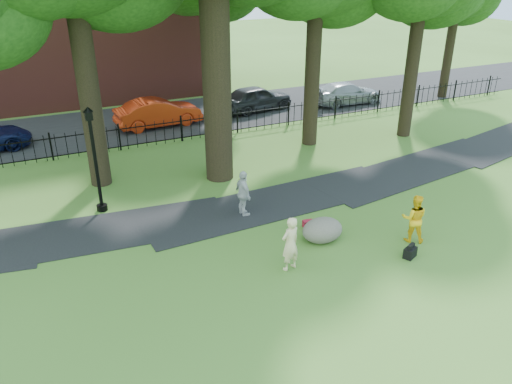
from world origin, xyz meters
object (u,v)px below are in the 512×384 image
red_sedan (158,113)px  man (414,218)px  woman (290,244)px  boulder (322,229)px  lamppost (95,162)px

red_sedan → man: bearing=-169.1°
woman → red_sedan: (0.34, 14.97, -0.09)m
boulder → red_sedan: (-1.42, 13.96, 0.35)m
lamppost → man: bearing=-38.3°
man → red_sedan: (-3.95, 15.25, -0.05)m
woman → man: bearing=161.8°
lamppost → boulder: bearing=-41.9°
man → boulder: 2.87m
woman → red_sedan: woman is taller
boulder → red_sedan: size_ratio=0.30×
man → red_sedan: bearing=-39.9°
woman → man: 4.30m
woman → red_sedan: bearing=-105.8°
woman → boulder: (1.76, 1.01, -0.44)m
lamppost → woman: bearing=-56.7°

